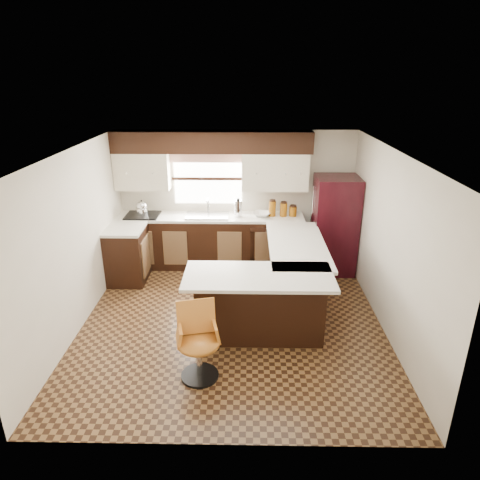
{
  "coord_description": "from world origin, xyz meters",
  "views": [
    {
      "loc": [
        0.21,
        -5.28,
        3.33
      ],
      "look_at": [
        0.1,
        0.45,
        1.06
      ],
      "focal_mm": 32.0,
      "sensor_mm": 36.0,
      "label": 1
    }
  ],
  "objects_px": {
    "peninsula_return": "(259,306)",
    "bar_chair": "(199,344)",
    "peninsula_long": "(292,273)",
    "refrigerator": "(334,225)"
  },
  "relations": [
    {
      "from": "peninsula_return",
      "to": "refrigerator",
      "type": "xyz_separation_m",
      "value": [
        1.34,
        2.08,
        0.4
      ]
    },
    {
      "from": "peninsula_long",
      "to": "peninsula_return",
      "type": "height_order",
      "value": "same"
    },
    {
      "from": "bar_chair",
      "to": "peninsula_return",
      "type": "bearing_deg",
      "value": 38.01
    },
    {
      "from": "peninsula_long",
      "to": "bar_chair",
      "type": "relative_size",
      "value": 2.15
    },
    {
      "from": "peninsula_long",
      "to": "refrigerator",
      "type": "height_order",
      "value": "refrigerator"
    },
    {
      "from": "peninsula_return",
      "to": "bar_chair",
      "type": "height_order",
      "value": "bar_chair"
    },
    {
      "from": "peninsula_return",
      "to": "bar_chair",
      "type": "xyz_separation_m",
      "value": [
        -0.71,
        -0.87,
        0.0
      ]
    },
    {
      "from": "peninsula_return",
      "to": "refrigerator",
      "type": "height_order",
      "value": "refrigerator"
    },
    {
      "from": "peninsula_long",
      "to": "bar_chair",
      "type": "distance_m",
      "value": 2.22
    },
    {
      "from": "refrigerator",
      "to": "bar_chair",
      "type": "height_order",
      "value": "refrigerator"
    }
  ]
}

